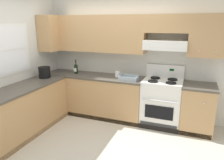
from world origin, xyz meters
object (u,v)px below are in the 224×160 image
(bowl, at_px, (129,78))
(bucket, at_px, (44,72))
(wine_bottle, at_px, (76,68))
(stove, at_px, (161,102))
(paper_towel_roll, at_px, (118,74))

(bowl, xyz_separation_m, bucket, (-1.69, -0.47, 0.09))
(bowl, bearing_deg, wine_bottle, 175.40)
(stove, relative_size, bowl, 3.23)
(wine_bottle, height_order, bowl, wine_bottle)
(wine_bottle, bearing_deg, bowl, -4.60)
(wine_bottle, xyz_separation_m, bucket, (-0.42, -0.57, -0.00))
(stove, bearing_deg, paper_towel_roll, 176.93)
(wine_bottle, relative_size, bucket, 1.24)
(bowl, bearing_deg, stove, 8.55)
(paper_towel_roll, bearing_deg, bowl, -27.48)
(bucket, bearing_deg, wine_bottle, 53.61)
(stove, height_order, bowl, stove)
(wine_bottle, xyz_separation_m, bowl, (1.28, -0.10, -0.09))
(bowl, height_order, paper_towel_roll, paper_towel_roll)
(stove, height_order, bucket, stove)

